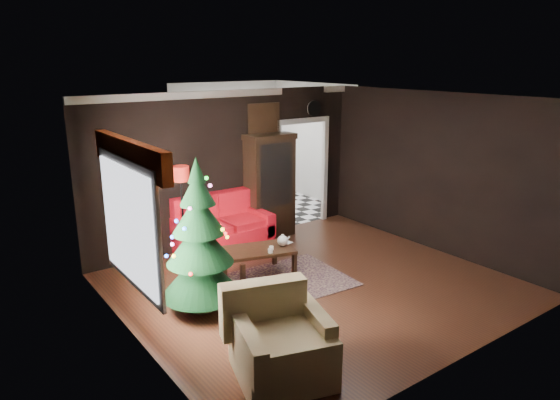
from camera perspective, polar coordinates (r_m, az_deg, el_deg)
floor at (r=7.86m, az=3.91°, el=-9.54°), size 5.50×5.50×0.00m
ceiling at (r=7.15m, az=4.32°, el=11.26°), size 5.50×5.50×0.00m
wall_back at (r=9.38m, az=-5.76°, el=3.59°), size 5.50×0.00×5.50m
wall_front at (r=5.79m, az=20.24°, el=-4.91°), size 5.50×0.00×5.50m
wall_left at (r=6.06m, az=-16.30°, el=-3.64°), size 0.00×5.50×5.50m
wall_right at (r=9.35m, az=17.17°, el=2.93°), size 0.00×5.50×5.50m
doorway at (r=10.39m, az=2.42°, el=2.85°), size 1.10×0.10×2.10m
left_window at (r=6.24m, az=-16.63°, el=-2.64°), size 0.05×1.60×1.40m
valance at (r=6.07m, az=-16.51°, el=4.87°), size 0.12×2.10×0.35m
kitchen_floor at (r=11.83m, az=-2.15°, el=-0.82°), size 3.00×3.00×0.00m
kitchen_window at (r=12.69m, az=-5.91°, el=8.07°), size 0.70×0.06×0.70m
rug at (r=7.94m, az=0.10°, el=-9.20°), size 2.15×1.63×0.01m
loveseat at (r=9.04m, az=-6.35°, el=-2.79°), size 1.70×0.90×1.00m
curio_cabinet at (r=9.68m, az=-1.16°, el=1.31°), size 0.90×0.45×1.90m
floor_lamp at (r=8.33m, az=-10.82°, el=-2.21°), size 0.32×0.32×1.76m
christmas_tree at (r=6.79m, az=-9.03°, el=-4.26°), size 1.35×1.35×2.04m
armchair at (r=5.60m, az=0.26°, el=-15.23°), size 1.27×1.27×1.04m
coffee_table at (r=8.04m, az=-2.30°, el=-7.00°), size 1.18×0.89×0.47m
teapot at (r=8.03m, az=0.29°, el=-4.55°), size 0.22×0.22×0.18m
cup_a at (r=7.89m, az=-0.98°, el=-5.40°), size 0.08×0.08×0.06m
cup_b at (r=7.77m, az=-1.09°, el=-5.71°), size 0.09×0.09×0.06m
book at (r=8.12m, az=0.28°, el=-4.27°), size 0.14×0.04×0.20m
wall_clock at (r=10.30m, az=3.79°, el=10.22°), size 0.32×0.32×0.06m
painting at (r=9.60m, az=-1.85°, el=9.08°), size 0.62×0.05×0.52m
kitchen_counter at (r=12.70m, az=-5.19°, el=2.36°), size 1.80×0.60×0.90m
kitchen_table at (r=11.33m, az=-2.58°, el=0.40°), size 0.70×0.70×0.75m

